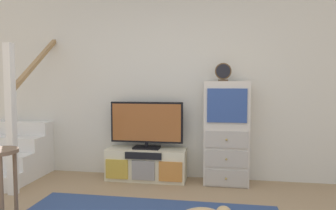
% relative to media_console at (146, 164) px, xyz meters
% --- Properties ---
extents(back_wall, '(6.40, 0.12, 2.70)m').
position_rel_media_console_xyz_m(back_wall, '(0.30, 0.27, 1.13)').
color(back_wall, beige).
rests_on(back_wall, ground_plane).
extents(media_console, '(1.09, 0.38, 0.43)m').
position_rel_media_console_xyz_m(media_console, '(0.00, 0.00, 0.00)').
color(media_console, beige).
rests_on(media_console, ground_plane).
extents(television, '(1.01, 0.22, 0.65)m').
position_rel_media_console_xyz_m(television, '(-0.00, 0.02, 0.56)').
color(television, black).
rests_on(television, media_console).
extents(side_cabinet, '(0.58, 0.38, 1.36)m').
position_rel_media_console_xyz_m(side_cabinet, '(1.08, 0.01, 0.46)').
color(side_cabinet, beige).
rests_on(side_cabinet, ground_plane).
extents(desk_clock, '(0.21, 0.08, 0.24)m').
position_rel_media_console_xyz_m(desk_clock, '(1.03, -0.00, 1.26)').
color(desk_clock, '#4C3823').
rests_on(desk_clock, side_cabinet).
extents(staircase, '(1.00, 1.36, 2.20)m').
position_rel_media_console_xyz_m(staircase, '(-1.94, 0.01, 0.15)').
color(staircase, silver).
rests_on(staircase, ground_plane).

